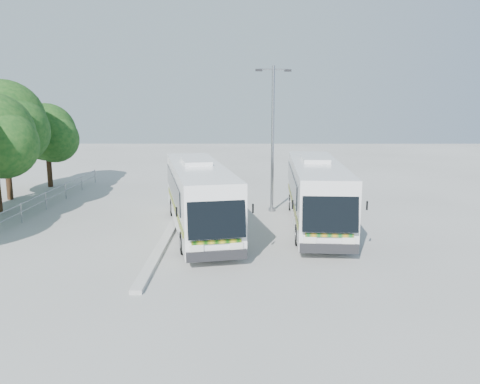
{
  "coord_description": "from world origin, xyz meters",
  "views": [
    {
      "loc": [
        1.0,
        -19.7,
        5.87
      ],
      "look_at": [
        0.94,
        1.87,
        1.78
      ],
      "focal_mm": 35.0,
      "sensor_mm": 36.0,
      "label": 1
    }
  ],
  "objects_px": {
    "coach_adjacent": "(316,191)",
    "tree_far_e": "(48,132)",
    "tree_far_d": "(5,121)",
    "lamppost": "(273,133)",
    "coach_main": "(199,195)"
  },
  "relations": [
    {
      "from": "coach_main",
      "to": "lamppost",
      "type": "xyz_separation_m",
      "value": [
        3.69,
        3.89,
        2.64
      ]
    },
    {
      "from": "tree_far_d",
      "to": "coach_adjacent",
      "type": "distance_m",
      "value": 19.23
    },
    {
      "from": "tree_far_d",
      "to": "tree_far_e",
      "type": "relative_size",
      "value": 1.24
    },
    {
      "from": "coach_main",
      "to": "coach_adjacent",
      "type": "bearing_deg",
      "value": -2.22
    },
    {
      "from": "tree_far_d",
      "to": "lamppost",
      "type": "relative_size",
      "value": 0.94
    },
    {
      "from": "tree_far_e",
      "to": "lamppost",
      "type": "distance_m",
      "value": 17.16
    },
    {
      "from": "tree_far_d",
      "to": "tree_far_e",
      "type": "distance_m",
      "value": 4.65
    },
    {
      "from": "tree_far_e",
      "to": "coach_adjacent",
      "type": "xyz_separation_m",
      "value": [
        17.26,
        -10.66,
        -2.2
      ]
    },
    {
      "from": "coach_main",
      "to": "tree_far_d",
      "type": "bearing_deg",
      "value": 138.13
    },
    {
      "from": "tree_far_d",
      "to": "coach_main",
      "type": "height_order",
      "value": "tree_far_d"
    },
    {
      "from": "tree_far_e",
      "to": "lamppost",
      "type": "height_order",
      "value": "lamppost"
    },
    {
      "from": "tree_far_d",
      "to": "lamppost",
      "type": "xyz_separation_m",
      "value": [
        16.0,
        -3.22,
        -0.49
      ]
    },
    {
      "from": "tree_far_e",
      "to": "lamppost",
      "type": "xyz_separation_m",
      "value": [
        15.32,
        -7.72,
        0.44
      ]
    },
    {
      "from": "coach_adjacent",
      "to": "lamppost",
      "type": "distance_m",
      "value": 4.4
    },
    {
      "from": "coach_adjacent",
      "to": "tree_far_e",
      "type": "bearing_deg",
      "value": 151.75
    }
  ]
}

